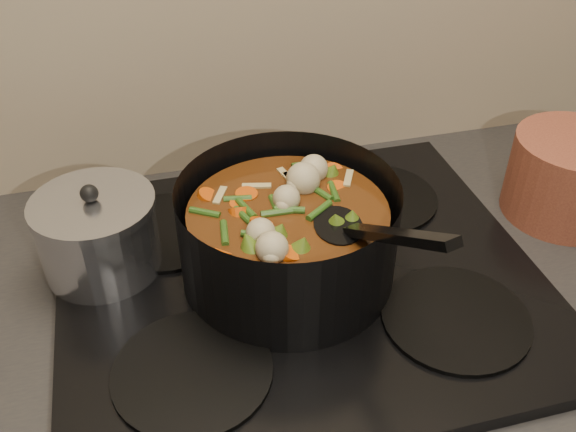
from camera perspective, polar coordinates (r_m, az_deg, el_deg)
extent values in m
cube|color=black|center=(0.88, 1.01, -7.22)|extent=(2.64, 0.64, 0.05)
cube|color=black|center=(0.86, 1.03, -5.54)|extent=(0.62, 0.54, 0.02)
cylinder|color=black|center=(0.74, -8.50, -13.48)|extent=(0.18, 0.18, 0.01)
cylinder|color=black|center=(0.81, 14.68, -8.73)|extent=(0.18, 0.18, 0.01)
cylinder|color=black|center=(0.93, -10.72, -1.30)|extent=(0.18, 0.18, 0.01)
cylinder|color=black|center=(0.99, 7.98, 1.62)|extent=(0.18, 0.18, 0.01)
cylinder|color=black|center=(0.80, 0.00, -1.50)|extent=(0.29, 0.29, 0.14)
cylinder|color=black|center=(0.84, 0.00, -4.89)|extent=(0.27, 0.27, 0.01)
cylinder|color=#4C250D|center=(0.81, 0.00, -2.13)|extent=(0.25, 0.25, 0.10)
cylinder|color=#DF550A|center=(0.79, 2.56, 0.77)|extent=(0.03, 0.03, 0.02)
cylinder|color=#DF550A|center=(0.83, 1.63, 2.87)|extent=(0.04, 0.04, 0.02)
cylinder|color=#DF550A|center=(0.85, -3.43, 3.56)|extent=(0.04, 0.04, 0.02)
cylinder|color=#DF550A|center=(0.79, -3.70, 0.50)|extent=(0.03, 0.03, 0.02)
cylinder|color=#DF550A|center=(0.74, -3.95, -2.48)|extent=(0.04, 0.03, 0.02)
cylinder|color=#DF550A|center=(0.76, 0.69, -1.23)|extent=(0.04, 0.04, 0.02)
cylinder|color=#DF550A|center=(0.77, 4.54, -0.70)|extent=(0.03, 0.04, 0.02)
cylinder|color=#DF550A|center=(0.83, 5.52, 2.44)|extent=(0.03, 0.03, 0.02)
cylinder|color=#DF550A|center=(0.82, 0.24, 2.48)|extent=(0.04, 0.04, 0.02)
cylinder|color=#DF550A|center=(0.83, -4.24, 2.48)|extent=(0.04, 0.04, 0.02)
cylinder|color=#DF550A|center=(0.78, -2.62, -0.02)|extent=(0.03, 0.03, 0.02)
sphere|color=tan|center=(0.79, 4.04, 1.72)|extent=(0.04, 0.04, 0.04)
sphere|color=tan|center=(0.82, -1.24, 3.33)|extent=(0.04, 0.04, 0.04)
sphere|color=tan|center=(0.76, -4.04, 0.18)|extent=(0.04, 0.04, 0.04)
sphere|color=tan|center=(0.73, 1.85, -1.30)|extent=(0.04, 0.04, 0.04)
sphere|color=tan|center=(0.80, 3.66, 2.21)|extent=(0.04, 0.04, 0.04)
cone|color=#53741D|center=(0.73, -3.73, -2.07)|extent=(0.04, 0.04, 0.03)
cone|color=#53741D|center=(0.73, 3.56, -2.15)|extent=(0.04, 0.04, 0.03)
cone|color=#53741D|center=(0.80, 5.34, 1.83)|extent=(0.04, 0.04, 0.03)
cone|color=#53741D|center=(0.84, -0.05, 3.96)|extent=(0.04, 0.04, 0.03)
cone|color=#53741D|center=(0.80, -5.38, 1.77)|extent=(0.04, 0.04, 0.03)
cone|color=#53741D|center=(0.73, -3.47, -2.19)|extent=(0.04, 0.04, 0.03)
cone|color=#53741D|center=(0.73, 3.82, -2.02)|extent=(0.04, 0.04, 0.03)
cylinder|color=#355A1A|center=(0.81, 1.31, 2.26)|extent=(0.01, 0.04, 0.01)
cylinder|color=#355A1A|center=(0.85, -2.43, 4.15)|extent=(0.03, 0.03, 0.01)
cylinder|color=#355A1A|center=(0.80, -5.19, 1.72)|extent=(0.04, 0.02, 0.01)
cylinder|color=#355A1A|center=(0.76, -3.87, -0.65)|extent=(0.02, 0.04, 0.01)
cylinder|color=#355A1A|center=(0.75, -0.60, -1.17)|extent=(0.02, 0.04, 0.01)
cylinder|color=#355A1A|center=(0.72, 4.61, -2.78)|extent=(0.04, 0.02, 0.01)
cylinder|color=#355A1A|center=(0.78, 5.63, 0.52)|extent=(0.03, 0.03, 0.01)
cylinder|color=#355A1A|center=(0.82, 2.90, 2.46)|extent=(0.01, 0.04, 0.01)
cylinder|color=#355A1A|center=(0.81, -0.25, 2.43)|extent=(0.03, 0.03, 0.01)
cylinder|color=#355A1A|center=(0.83, -5.25, 2.97)|extent=(0.04, 0.02, 0.01)
cylinder|color=#355A1A|center=(0.77, -5.57, -0.04)|extent=(0.02, 0.04, 0.01)
cylinder|color=#355A1A|center=(0.74, -2.19, -1.69)|extent=(0.02, 0.04, 0.01)
cylinder|color=#355A1A|center=(0.75, 1.11, -1.08)|extent=(0.04, 0.02, 0.01)
cube|color=tan|center=(0.79, -4.95, 0.81)|extent=(0.04, 0.01, 0.00)
cube|color=tan|center=(0.73, -1.08, -2.44)|extent=(0.02, 0.04, 0.00)
cube|color=tan|center=(0.76, 4.78, -0.39)|extent=(0.04, 0.03, 0.00)
cube|color=tan|center=(0.83, 2.30, 3.09)|extent=(0.04, 0.03, 0.00)
cube|color=tan|center=(0.82, -3.76, 2.40)|extent=(0.03, 0.04, 0.00)
cube|color=tan|center=(0.75, -3.82, -1.45)|extent=(0.04, 0.02, 0.00)
ellipsoid|color=black|center=(0.76, 4.47, -0.94)|extent=(0.07, 0.08, 0.01)
cube|color=black|center=(0.67, 9.60, -1.77)|extent=(0.06, 0.16, 0.10)
cylinder|color=silver|center=(0.86, -16.43, -1.87)|extent=(0.15, 0.15, 0.09)
cylinder|color=silver|center=(0.83, -17.05, 0.97)|extent=(0.16, 0.16, 0.01)
sphere|color=black|center=(0.82, -17.26, 1.93)|extent=(0.02, 0.02, 0.02)
cylinder|color=brown|center=(1.04, 23.71, 3.22)|extent=(0.23, 0.23, 0.12)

